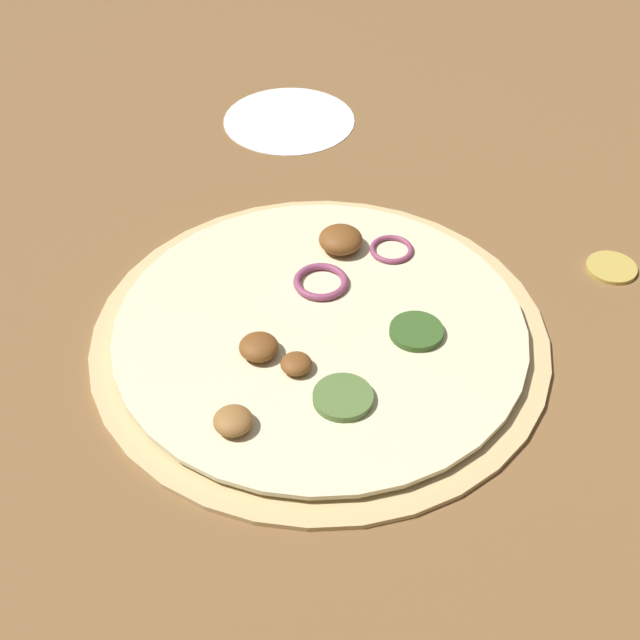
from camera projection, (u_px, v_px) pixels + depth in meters
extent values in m
plane|color=brown|center=(320.00, 338.00, 0.68)|extent=(3.00, 3.00, 0.00)
cylinder|color=#D6B77A|center=(320.00, 334.00, 0.68)|extent=(0.35, 0.35, 0.01)
cylinder|color=beige|center=(320.00, 328.00, 0.68)|extent=(0.31, 0.31, 0.00)
cylinder|color=#385B23|center=(416.00, 331.00, 0.67)|extent=(0.04, 0.04, 0.01)
torus|color=#934266|center=(391.00, 249.00, 0.74)|extent=(0.04, 0.04, 0.00)
ellipsoid|color=brown|center=(259.00, 347.00, 0.65)|extent=(0.03, 0.03, 0.01)
ellipsoid|color=#996633|center=(233.00, 421.00, 0.60)|extent=(0.03, 0.03, 0.01)
torus|color=#934266|center=(321.00, 282.00, 0.71)|extent=(0.04, 0.04, 0.01)
ellipsoid|color=brown|center=(296.00, 364.00, 0.64)|extent=(0.02, 0.02, 0.01)
cylinder|color=#567538|center=(343.00, 397.00, 0.62)|extent=(0.04, 0.04, 0.01)
ellipsoid|color=brown|center=(341.00, 239.00, 0.74)|extent=(0.04, 0.04, 0.02)
cylinder|color=gold|center=(612.00, 266.00, 0.74)|extent=(0.04, 0.04, 0.01)
cylinder|color=white|center=(289.00, 120.00, 0.92)|extent=(0.14, 0.14, 0.00)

